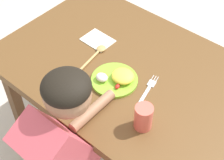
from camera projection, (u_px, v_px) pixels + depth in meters
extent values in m
plane|color=beige|center=(126.00, 152.00, 2.06)|extent=(8.00, 8.00, 0.00)
cube|color=brown|center=(130.00, 72.00, 1.55)|extent=(1.22, 0.81, 0.04)
cube|color=brown|center=(17.00, 105.00, 1.88)|extent=(0.05, 0.05, 0.68)
cube|color=brown|center=(95.00, 46.00, 2.21)|extent=(0.05, 0.05, 0.68)
cylinder|color=#83C430|center=(114.00, 80.00, 1.47)|extent=(0.20, 0.20, 0.01)
ellipsoid|color=#F5E444|center=(123.00, 76.00, 1.45)|extent=(0.10, 0.09, 0.04)
ellipsoid|color=red|center=(117.00, 86.00, 1.43)|extent=(0.02, 0.03, 0.02)
ellipsoid|color=silver|center=(102.00, 77.00, 1.45)|extent=(0.05, 0.05, 0.03)
cube|color=silver|center=(144.00, 95.00, 1.42)|extent=(0.04, 0.12, 0.01)
cube|color=silver|center=(152.00, 84.00, 1.46)|extent=(0.04, 0.04, 0.01)
cylinder|color=silver|center=(157.00, 79.00, 1.48)|extent=(0.01, 0.03, 0.00)
cylinder|color=silver|center=(155.00, 78.00, 1.48)|extent=(0.01, 0.03, 0.00)
cylinder|color=silver|center=(153.00, 78.00, 1.49)|extent=(0.01, 0.03, 0.00)
cylinder|color=tan|center=(89.00, 61.00, 1.55)|extent=(0.03, 0.15, 0.01)
ellipsoid|color=tan|center=(101.00, 49.00, 1.61)|extent=(0.05, 0.05, 0.02)
cylinder|color=#E25E4F|center=(143.00, 117.00, 1.28)|extent=(0.07, 0.07, 0.11)
cube|color=#CC4C59|center=(58.00, 147.00, 1.27)|extent=(0.20, 0.29, 0.38)
sphere|color=#9E7051|center=(67.00, 94.00, 1.14)|extent=(0.17, 0.17, 0.17)
ellipsoid|color=black|center=(66.00, 87.00, 1.11)|extent=(0.17, 0.17, 0.09)
cylinder|color=#9E7051|center=(93.00, 110.00, 1.34)|extent=(0.04, 0.23, 0.04)
cube|color=white|center=(98.00, 40.00, 1.66)|extent=(0.15, 0.12, 0.00)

